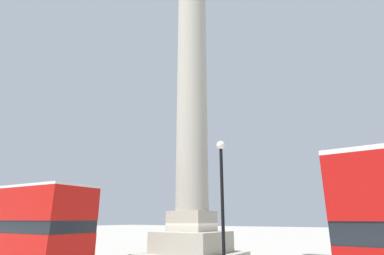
# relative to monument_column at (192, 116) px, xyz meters

# --- Properties ---
(monument_column) EXTENTS (4.57, 4.57, 22.70)m
(monument_column) POSITION_rel_monument_column_xyz_m (0.00, 0.00, 0.00)
(monument_column) COLOR #A39E8E
(monument_column) RESTS_ON ground_plane
(bus_b) EXTENTS (10.82, 3.18, 4.24)m
(bus_b) POSITION_rel_monument_column_xyz_m (-7.99, -5.54, -6.22)
(bus_b) COLOR #B7140F
(bus_b) RESTS_ON ground_plane
(equestrian_statue) EXTENTS (3.06, 2.15, 6.08)m
(equestrian_statue) POSITION_rel_monument_column_xyz_m (8.50, 2.64, -6.70)
(equestrian_statue) COLOR #A39E8E
(equestrian_statue) RESTS_ON ground_plane
(street_lamp) EXTENTS (0.38, 0.38, 6.04)m
(street_lamp) POSITION_rel_monument_column_xyz_m (3.11, -2.49, -5.44)
(street_lamp) COLOR black
(street_lamp) RESTS_ON ground_plane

